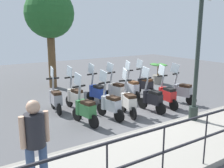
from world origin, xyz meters
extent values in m
plane|color=#4C4C4F|center=(0.00, 0.00, 0.00)|extent=(28.00, 28.00, 0.00)
cube|color=gray|center=(-3.20, 0.00, 0.07)|extent=(2.20, 20.00, 0.15)
cube|color=gray|center=(-2.15, 0.00, 0.07)|extent=(0.10, 20.00, 0.15)
cylinder|color=black|center=(-4.20, 1.14, 0.68)|extent=(0.03, 0.03, 1.05)
cylinder|color=black|center=(-4.20, 2.29, 0.68)|extent=(0.03, 0.03, 1.05)
cylinder|color=#232D28|center=(-2.40, -0.72, 0.35)|extent=(0.26, 0.26, 0.40)
cylinder|color=#232D28|center=(-2.40, -0.72, 2.11)|extent=(0.12, 0.12, 3.92)
cylinder|color=#384C70|center=(-3.25, 4.09, 0.56)|extent=(0.14, 0.14, 0.82)
cylinder|color=#232328|center=(-3.27, 4.20, 1.25)|extent=(0.36, 0.36, 0.55)
sphere|color=tan|center=(-3.27, 4.20, 1.63)|extent=(0.22, 0.22, 0.22)
cylinder|color=tan|center=(-3.29, 4.40, 1.26)|extent=(0.09, 0.09, 0.52)
cylinder|color=tan|center=(-3.24, 4.00, 1.26)|extent=(0.09, 0.09, 0.52)
cylinder|color=brown|center=(4.57, 1.12, 1.33)|extent=(0.36, 0.36, 2.65)
sphere|color=#235B28|center=(4.57, 1.12, 3.51)|extent=(2.29, 2.29, 2.29)
cylinder|color=slate|center=(2.36, -3.75, 0.23)|extent=(0.56, 0.56, 0.45)
cylinder|color=brown|center=(2.36, -3.75, 0.70)|extent=(0.10, 0.10, 0.50)
ellipsoid|color=#387A33|center=(2.61, -3.75, 1.00)|extent=(0.56, 0.16, 0.10)
ellipsoid|color=#387A33|center=(2.11, -3.75, 1.00)|extent=(0.56, 0.16, 0.10)
ellipsoid|color=#387A33|center=(2.36, -3.50, 1.00)|extent=(0.56, 0.16, 0.10)
ellipsoid|color=#387A33|center=(2.36, -4.00, 1.00)|extent=(0.56, 0.16, 0.10)
ellipsoid|color=#387A33|center=(2.54, -3.57, 1.00)|extent=(0.56, 0.16, 0.10)
ellipsoid|color=#387A33|center=(2.18, -3.93, 1.00)|extent=(0.56, 0.16, 0.10)
cylinder|color=black|center=(-0.30, -1.98, 0.20)|extent=(0.41, 0.19, 0.40)
cylinder|color=black|center=(-1.09, -2.20, 0.20)|extent=(0.41, 0.19, 0.40)
cube|color=gray|center=(-0.78, -2.11, 0.48)|extent=(0.65, 0.43, 0.36)
cube|color=gray|center=(-0.50, -2.03, 0.50)|extent=(0.20, 0.32, 0.44)
cube|color=black|center=(-0.84, -2.13, 0.71)|extent=(0.46, 0.36, 0.10)
cylinder|color=gray|center=(-0.44, -2.02, 0.85)|extent=(0.20, 0.12, 0.55)
cube|color=black|center=(-0.44, -2.02, 1.13)|extent=(0.18, 0.44, 0.05)
cube|color=silver|center=(-0.38, -2.00, 1.33)|extent=(0.38, 0.14, 0.42)
cylinder|color=black|center=(-0.36, -1.24, 0.20)|extent=(0.41, 0.11, 0.40)
cylinder|color=black|center=(-1.19, -1.18, 0.20)|extent=(0.41, 0.11, 0.40)
cube|color=#B21E1E|center=(-0.86, -1.20, 0.48)|extent=(0.62, 0.33, 0.36)
cube|color=#B21E1E|center=(-0.57, -1.23, 0.50)|extent=(0.14, 0.31, 0.44)
cube|color=black|center=(-0.93, -1.20, 0.71)|extent=(0.42, 0.29, 0.10)
cylinder|color=gray|center=(-0.51, -1.23, 0.85)|extent=(0.19, 0.08, 0.55)
cube|color=black|center=(-0.51, -1.23, 1.13)|extent=(0.10, 0.44, 0.05)
cube|color=silver|center=(-0.45, -1.24, 1.33)|extent=(0.39, 0.06, 0.42)
cylinder|color=black|center=(-0.42, -0.41, 0.20)|extent=(0.41, 0.13, 0.40)
cylinder|color=black|center=(-1.24, -0.51, 0.20)|extent=(0.41, 0.13, 0.40)
cube|color=black|center=(-0.92, -0.47, 0.48)|extent=(0.63, 0.35, 0.36)
cube|color=black|center=(-0.63, -0.44, 0.50)|extent=(0.15, 0.31, 0.44)
cube|color=black|center=(-0.99, -0.48, 0.71)|extent=(0.43, 0.30, 0.10)
cylinder|color=gray|center=(-0.57, -0.43, 0.85)|extent=(0.19, 0.09, 0.55)
cube|color=black|center=(-0.57, -0.43, 1.13)|extent=(0.11, 0.44, 0.05)
cube|color=silver|center=(-0.51, -0.42, 1.33)|extent=(0.39, 0.07, 0.42)
cylinder|color=black|center=(-0.32, 0.36, 0.20)|extent=(0.41, 0.17, 0.40)
cylinder|color=black|center=(-1.12, 0.56, 0.20)|extent=(0.41, 0.17, 0.40)
cube|color=beige|center=(-0.80, 0.48, 0.48)|extent=(0.65, 0.41, 0.36)
cube|color=beige|center=(-0.52, 0.41, 0.50)|extent=(0.19, 0.32, 0.44)
cube|color=black|center=(-0.87, 0.50, 0.71)|extent=(0.45, 0.35, 0.10)
cylinder|color=gray|center=(-0.46, 0.40, 0.85)|extent=(0.19, 0.11, 0.55)
cube|color=black|center=(-0.46, 0.40, 1.13)|extent=(0.16, 0.44, 0.05)
cube|color=silver|center=(-0.40, 0.38, 1.33)|extent=(0.38, 0.12, 0.42)
cylinder|color=black|center=(-0.24, 1.19, 0.20)|extent=(0.41, 0.15, 0.40)
cylinder|color=black|center=(-1.05, 1.05, 0.20)|extent=(0.41, 0.15, 0.40)
cube|color=#B7BCC6|center=(-0.73, 1.11, 0.48)|extent=(0.64, 0.38, 0.36)
cube|color=#B7BCC6|center=(-0.44, 1.16, 0.50)|extent=(0.17, 0.32, 0.44)
cube|color=black|center=(-0.80, 1.09, 0.71)|extent=(0.44, 0.32, 0.10)
cylinder|color=gray|center=(-0.38, 1.17, 0.85)|extent=(0.19, 0.10, 0.55)
cube|color=black|center=(-0.38, 1.17, 1.13)|extent=(0.13, 0.44, 0.05)
cube|color=silver|center=(-0.32, 1.18, 1.33)|extent=(0.39, 0.10, 0.42)
cylinder|color=black|center=(-0.25, 2.09, 0.20)|extent=(0.41, 0.15, 0.40)
cylinder|color=black|center=(-1.07, 1.95, 0.20)|extent=(0.41, 0.15, 0.40)
cube|color=#2D6B38|center=(-0.74, 2.00, 0.48)|extent=(0.64, 0.38, 0.36)
cube|color=#2D6B38|center=(-0.45, 2.05, 0.50)|extent=(0.17, 0.32, 0.44)
cube|color=black|center=(-0.81, 1.99, 0.71)|extent=(0.44, 0.33, 0.10)
cylinder|color=gray|center=(-0.40, 2.06, 0.85)|extent=(0.19, 0.10, 0.55)
cube|color=black|center=(-0.40, 2.06, 1.13)|extent=(0.14, 0.44, 0.05)
cube|color=silver|center=(-0.34, 2.07, 1.33)|extent=(0.39, 0.10, 0.42)
cylinder|color=black|center=(1.35, -1.58, 0.20)|extent=(0.41, 0.13, 0.40)
cylinder|color=black|center=(0.53, -1.68, 0.20)|extent=(0.41, 0.13, 0.40)
cube|color=black|center=(0.86, -1.64, 0.48)|extent=(0.63, 0.35, 0.36)
cube|color=black|center=(1.14, -1.61, 0.50)|extent=(0.15, 0.31, 0.44)
cube|color=#4C2D19|center=(0.79, -1.65, 0.71)|extent=(0.43, 0.31, 0.10)
cylinder|color=gray|center=(1.20, -1.60, 0.85)|extent=(0.19, 0.09, 0.55)
cube|color=black|center=(1.20, -1.60, 1.13)|extent=(0.11, 0.44, 0.05)
cube|color=silver|center=(1.26, -1.59, 1.33)|extent=(0.39, 0.08, 0.42)
cylinder|color=black|center=(1.24, -0.89, 0.20)|extent=(0.41, 0.12, 0.40)
cylinder|color=black|center=(0.42, -0.81, 0.20)|extent=(0.41, 0.12, 0.40)
cube|color=#B7BCC6|center=(0.75, -0.84, 0.48)|extent=(0.63, 0.34, 0.36)
cube|color=#B7BCC6|center=(1.03, -0.87, 0.50)|extent=(0.15, 0.31, 0.44)
cube|color=#4C2D19|center=(0.68, -0.83, 0.71)|extent=(0.42, 0.30, 0.10)
cylinder|color=gray|center=(1.09, -0.88, 0.85)|extent=(0.19, 0.09, 0.55)
cube|color=black|center=(1.09, -0.88, 1.13)|extent=(0.11, 0.44, 0.05)
cube|color=silver|center=(1.15, -0.88, 1.33)|extent=(0.39, 0.07, 0.42)
cylinder|color=black|center=(1.21, 0.02, 0.20)|extent=(0.41, 0.16, 0.40)
cylinder|color=black|center=(0.40, -0.15, 0.20)|extent=(0.41, 0.16, 0.40)
cube|color=beige|center=(0.72, -0.08, 0.48)|extent=(0.64, 0.40, 0.36)
cube|color=beige|center=(1.00, -0.02, 0.50)|extent=(0.18, 0.32, 0.44)
cube|color=black|center=(0.65, -0.09, 0.71)|extent=(0.44, 0.34, 0.10)
cylinder|color=gray|center=(1.06, -0.01, 0.85)|extent=(0.19, 0.11, 0.55)
cube|color=black|center=(1.06, -0.01, 1.13)|extent=(0.15, 0.44, 0.05)
cube|color=silver|center=(1.12, 0.01, 1.33)|extent=(0.39, 0.11, 0.42)
cylinder|color=black|center=(1.34, 0.78, 0.20)|extent=(0.41, 0.14, 0.40)
cylinder|color=black|center=(0.52, 0.65, 0.20)|extent=(0.41, 0.14, 0.40)
cube|color=navy|center=(0.85, 0.70, 0.48)|extent=(0.64, 0.37, 0.36)
cube|color=navy|center=(1.13, 0.75, 0.50)|extent=(0.16, 0.31, 0.44)
cube|color=black|center=(0.78, 0.69, 0.71)|extent=(0.43, 0.32, 0.10)
cylinder|color=gray|center=(1.19, 0.76, 0.85)|extent=(0.19, 0.10, 0.55)
cube|color=black|center=(1.19, 0.76, 1.13)|extent=(0.12, 0.44, 0.05)
cube|color=silver|center=(1.25, 0.77, 1.33)|extent=(0.39, 0.09, 0.42)
cylinder|color=black|center=(1.22, 1.72, 0.20)|extent=(0.41, 0.12, 0.40)
cylinder|color=black|center=(0.39, 1.63, 0.20)|extent=(0.41, 0.12, 0.40)
cube|color=beige|center=(0.72, 1.67, 0.48)|extent=(0.63, 0.34, 0.36)
cube|color=beige|center=(1.01, 1.70, 0.50)|extent=(0.15, 0.31, 0.44)
cube|color=black|center=(0.65, 1.66, 0.71)|extent=(0.42, 0.30, 0.10)
cylinder|color=gray|center=(1.07, 1.70, 0.85)|extent=(0.19, 0.09, 0.55)
cube|color=black|center=(1.07, 1.70, 1.13)|extent=(0.10, 0.44, 0.05)
cube|color=silver|center=(1.13, 1.71, 1.33)|extent=(0.39, 0.07, 0.42)
cylinder|color=black|center=(1.36, 2.29, 0.20)|extent=(0.41, 0.12, 0.40)
cylinder|color=black|center=(0.53, 2.38, 0.20)|extent=(0.41, 0.12, 0.40)
cube|color=gray|center=(0.86, 2.34, 0.48)|extent=(0.63, 0.34, 0.36)
cube|color=gray|center=(1.15, 2.31, 0.50)|extent=(0.15, 0.31, 0.44)
cube|color=black|center=(0.79, 2.35, 0.71)|extent=(0.43, 0.30, 0.10)
cylinder|color=gray|center=(1.21, 2.30, 0.85)|extent=(0.19, 0.09, 0.55)
cube|color=black|center=(1.21, 2.30, 1.13)|extent=(0.11, 0.44, 0.05)
cube|color=silver|center=(1.27, 2.30, 1.33)|extent=(0.39, 0.07, 0.42)
camera|label=1|loc=(-7.04, 5.17, 2.82)|focal=40.00mm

